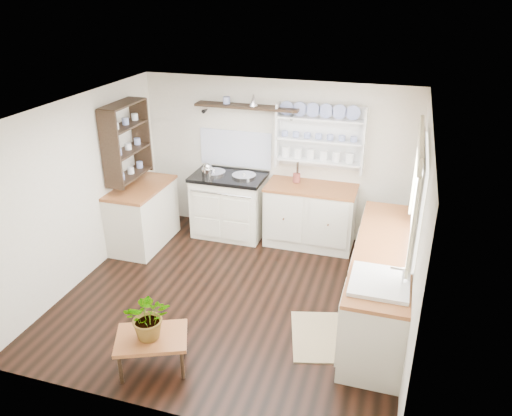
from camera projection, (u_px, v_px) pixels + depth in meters
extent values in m
cube|color=black|center=(235.00, 296.00, 6.12)|extent=(4.00, 3.80, 0.01)
cube|color=beige|center=(276.00, 159.00, 7.30)|extent=(4.00, 0.02, 2.30)
cube|color=beige|center=(417.00, 234.00, 5.11)|extent=(0.02, 3.80, 2.30)
cube|color=beige|center=(81.00, 191.00, 6.18)|extent=(0.02, 3.80, 2.30)
cube|color=white|center=(231.00, 110.00, 5.17)|extent=(4.00, 3.80, 0.01)
cube|color=white|center=(417.00, 197.00, 5.11)|extent=(0.04, 1.40, 1.00)
cube|color=white|center=(415.00, 197.00, 5.11)|extent=(0.02, 1.50, 1.10)
cube|color=beige|center=(421.00, 142.00, 4.88)|extent=(0.04, 1.55, 0.18)
cube|color=white|center=(229.00, 206.00, 7.47)|extent=(1.02, 0.66, 0.90)
cube|color=black|center=(229.00, 176.00, 7.27)|extent=(1.06, 0.70, 0.05)
cylinder|color=silver|center=(214.00, 172.00, 7.32)|extent=(0.35, 0.35, 0.03)
cylinder|color=silver|center=(244.00, 176.00, 7.19)|extent=(0.35, 0.35, 0.03)
cylinder|color=silver|center=(220.00, 194.00, 7.00)|extent=(0.92, 0.02, 0.02)
cube|color=beige|center=(310.00, 216.00, 7.17)|extent=(1.25, 0.60, 0.88)
cube|color=brown|center=(311.00, 188.00, 6.99)|extent=(1.27, 0.63, 0.04)
cube|color=beige|center=(380.00, 283.00, 5.57)|extent=(0.60, 2.40, 0.88)
cube|color=brown|center=(384.00, 249.00, 5.39)|extent=(0.62, 2.43, 0.04)
cube|color=white|center=(378.00, 293.00, 4.77)|extent=(0.55, 0.60, 0.28)
cylinder|color=silver|center=(402.00, 278.00, 4.63)|extent=(0.02, 0.02, 0.22)
cube|color=beige|center=(143.00, 216.00, 7.17)|extent=(0.60, 1.10, 0.88)
cube|color=brown|center=(140.00, 188.00, 6.99)|extent=(0.62, 1.13, 0.04)
cube|color=white|center=(321.00, 136.00, 6.94)|extent=(1.20, 0.03, 0.90)
cube|color=white|center=(320.00, 138.00, 6.86)|extent=(1.20, 0.22, 0.02)
cylinder|color=navy|center=(321.00, 119.00, 6.76)|extent=(0.20, 0.02, 0.20)
cube|color=black|center=(247.00, 107.00, 6.97)|extent=(1.50, 0.24, 0.04)
cone|color=black|center=(206.00, 110.00, 7.25)|extent=(0.06, 0.20, 0.06)
cone|color=black|center=(293.00, 116.00, 6.90)|extent=(0.06, 0.20, 0.06)
cube|color=black|center=(126.00, 141.00, 6.75)|extent=(0.28, 0.80, 1.05)
cylinder|color=brown|center=(297.00, 178.00, 7.08)|extent=(0.11, 0.11, 0.13)
cube|color=brown|center=(151.00, 338.00, 4.85)|extent=(0.82, 0.72, 0.04)
cylinder|color=black|center=(120.00, 369.00, 4.72)|extent=(0.04, 0.04, 0.33)
cylinder|color=black|center=(126.00, 342.00, 5.07)|extent=(0.04, 0.04, 0.33)
cylinder|color=black|center=(182.00, 364.00, 4.78)|extent=(0.04, 0.04, 0.33)
cylinder|color=black|center=(183.00, 338.00, 5.13)|extent=(0.04, 0.04, 0.33)
imported|color=#3F7233|center=(149.00, 316.00, 4.74)|extent=(0.54, 0.51, 0.48)
cube|color=#886F4F|center=(318.00, 336.00, 5.40)|extent=(0.75, 0.96, 0.02)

